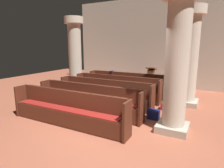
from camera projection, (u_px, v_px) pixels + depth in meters
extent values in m
plane|color=#AD5B42|center=(105.00, 131.00, 4.79)|extent=(19.20, 19.20, 0.00)
cube|color=beige|center=(165.00, 42.00, 9.61)|extent=(10.00, 0.16, 4.50)
cube|color=#562819|center=(126.00, 84.00, 8.50)|extent=(3.46, 0.38, 0.05)
cube|color=#562819|center=(128.00, 78.00, 8.59)|extent=(3.46, 0.04, 0.47)
cube|color=#492215|center=(128.00, 73.00, 8.59)|extent=(3.32, 0.06, 0.02)
cube|color=#4E2416|center=(93.00, 80.00, 9.30)|extent=(0.06, 0.44, 0.91)
cube|color=#4E2416|center=(166.00, 87.00, 7.69)|extent=(0.06, 0.44, 0.91)
cube|color=#522618|center=(124.00, 89.00, 8.39)|extent=(3.46, 0.03, 0.38)
cube|color=maroon|center=(126.00, 83.00, 8.47)|extent=(3.18, 0.32, 0.03)
cube|color=#562819|center=(116.00, 88.00, 7.64)|extent=(3.46, 0.38, 0.05)
cube|color=#562819|center=(118.00, 81.00, 7.74)|extent=(3.46, 0.04, 0.47)
cube|color=#492215|center=(119.00, 76.00, 7.73)|extent=(3.32, 0.06, 0.02)
cube|color=#4E2416|center=(81.00, 83.00, 8.44)|extent=(0.06, 0.44, 0.91)
cube|color=#4E2416|center=(160.00, 92.00, 6.83)|extent=(0.06, 0.44, 0.91)
cube|color=#522618|center=(114.00, 94.00, 7.53)|extent=(3.46, 0.03, 0.38)
cube|color=maroon|center=(116.00, 87.00, 7.62)|extent=(3.18, 0.32, 0.03)
cube|color=#562819|center=(104.00, 94.00, 6.79)|extent=(3.46, 0.38, 0.05)
cube|color=#562819|center=(106.00, 86.00, 6.88)|extent=(3.46, 0.04, 0.47)
cube|color=#492215|center=(107.00, 80.00, 6.88)|extent=(3.32, 0.06, 0.02)
cube|color=#4E2416|center=(66.00, 88.00, 7.59)|extent=(0.06, 0.44, 0.91)
cube|color=#4E2416|center=(152.00, 99.00, 5.98)|extent=(0.06, 0.44, 0.91)
cube|color=#522618|center=(101.00, 101.00, 6.68)|extent=(3.46, 0.03, 0.38)
cube|color=maroon|center=(104.00, 93.00, 6.76)|extent=(3.18, 0.32, 0.03)
cube|color=#562819|center=(88.00, 101.00, 5.93)|extent=(3.46, 0.38, 0.05)
cube|color=#562819|center=(91.00, 92.00, 6.03)|extent=(3.46, 0.04, 0.47)
cube|color=#492215|center=(91.00, 84.00, 6.02)|extent=(3.32, 0.06, 0.02)
cube|color=#4E2416|center=(47.00, 93.00, 6.73)|extent=(0.06, 0.44, 0.91)
cube|color=#4E2416|center=(142.00, 108.00, 5.12)|extent=(0.06, 0.44, 0.91)
cube|color=#522618|center=(85.00, 109.00, 5.82)|extent=(3.46, 0.03, 0.38)
cube|color=maroon|center=(87.00, 100.00, 5.91)|extent=(3.18, 0.32, 0.03)
cube|color=#562819|center=(66.00, 110.00, 5.08)|extent=(3.46, 0.38, 0.05)
cube|color=#562819|center=(70.00, 99.00, 5.17)|extent=(3.46, 0.04, 0.47)
cube|color=#492215|center=(71.00, 91.00, 5.17)|extent=(3.32, 0.06, 0.02)
cube|color=#4E2416|center=(22.00, 100.00, 5.88)|extent=(0.06, 0.44, 0.91)
cube|color=#4E2416|center=(127.00, 121.00, 4.27)|extent=(0.06, 0.44, 0.91)
cube|color=#522618|center=(62.00, 120.00, 4.97)|extent=(3.46, 0.03, 0.38)
cube|color=maroon|center=(66.00, 109.00, 5.05)|extent=(3.18, 0.32, 0.03)
cube|color=#B6AD9A|center=(185.00, 102.00, 6.94)|extent=(0.82, 0.82, 0.18)
cylinder|color=beige|center=(189.00, 59.00, 6.63)|extent=(0.61, 0.61, 2.92)
cylinder|color=beige|center=(193.00, 10.00, 6.30)|extent=(0.88, 0.88, 0.30)
cube|color=#B6AD9A|center=(76.00, 87.00, 9.43)|extent=(0.82, 0.82, 0.18)
cylinder|color=beige|center=(75.00, 55.00, 9.12)|extent=(0.61, 0.61, 2.92)
cylinder|color=beige|center=(74.00, 20.00, 8.79)|extent=(0.88, 0.88, 0.30)
cube|color=#B6AD9A|center=(172.00, 127.00, 4.80)|extent=(0.75, 0.75, 0.18)
cylinder|color=beige|center=(177.00, 66.00, 4.49)|extent=(0.55, 0.55, 2.92)
cube|color=brown|center=(150.00, 88.00, 9.37)|extent=(0.45, 0.45, 0.06)
cube|color=brown|center=(151.00, 80.00, 9.28)|extent=(0.28, 0.28, 0.95)
cube|color=brown|center=(151.00, 69.00, 9.17)|extent=(0.48, 0.35, 0.15)
cube|color=navy|center=(112.00, 71.00, 8.96)|extent=(0.14, 0.21, 0.03)
cube|color=maroon|center=(167.00, 107.00, 6.35)|extent=(0.39, 0.28, 0.20)
cube|color=navy|center=(154.00, 114.00, 5.57)|extent=(0.33, 0.24, 0.27)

